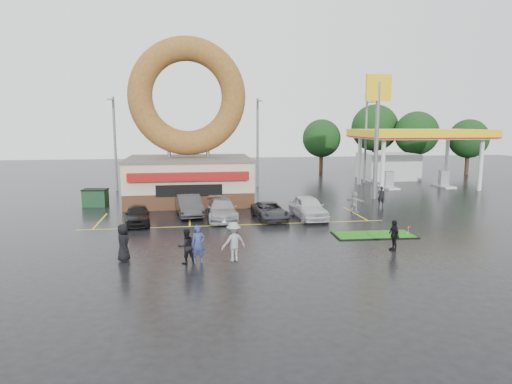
{
  "coord_description": "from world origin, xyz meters",
  "views": [
    {
      "loc": [
        -2.86,
        -25.45,
        6.63
      ],
      "look_at": [
        1.25,
        3.05,
        2.2
      ],
      "focal_mm": 32.0,
      "sensor_mm": 36.0,
      "label": 1
    }
  ],
  "objects": [
    {
      "name": "shell_sign",
      "position": [
        13.0,
        12.0,
        7.38
      ],
      "size": [
        2.2,
        0.36,
        10.6
      ],
      "color": "slate",
      "rests_on": "ground"
    },
    {
      "name": "gas_station",
      "position": [
        20.0,
        20.94,
        3.7
      ],
      "size": [
        12.3,
        13.65,
        5.9
      ],
      "color": "silver",
      "rests_on": "ground"
    },
    {
      "name": "car_dgrey",
      "position": [
        -3.04,
        6.89,
        0.75
      ],
      "size": [
        2.16,
        4.74,
        1.51
      ],
      "primitive_type": "imported",
      "rotation": [
        0.0,
        0.0,
        0.13
      ],
      "color": "#2D2E30",
      "rests_on": "ground"
    },
    {
      "name": "person_cameraman",
      "position": [
        7.54,
        -3.62,
        0.81
      ],
      "size": [
        0.44,
        0.96,
        1.61
      ],
      "primitive_type": "imported",
      "rotation": [
        0.0,
        0.0,
        -1.52
      ],
      "color": "black",
      "rests_on": "ground"
    },
    {
      "name": "streetlight_left",
      "position": [
        -10.0,
        19.92,
        4.78
      ],
      "size": [
        0.4,
        2.21,
        9.0
      ],
      "color": "slate",
      "rests_on": "ground"
    },
    {
      "name": "tree_far_c",
      "position": [
        22.0,
        34.0,
        5.84
      ],
      "size": [
        6.3,
        6.3,
        9.0
      ],
      "color": "#332114",
      "rests_on": "ground"
    },
    {
      "name": "putting_green",
      "position": [
        7.78,
        -0.5,
        0.04
      ],
      "size": [
        4.84,
        2.25,
        0.59
      ],
      "color": "black",
      "rests_on": "ground"
    },
    {
      "name": "car_black",
      "position": [
        -6.36,
        4.48,
        0.65
      ],
      "size": [
        1.92,
        3.94,
        1.3
      ],
      "primitive_type": "imported",
      "rotation": [
        0.0,
        0.0,
        0.11
      ],
      "color": "black",
      "rests_on": "ground"
    },
    {
      "name": "person_bystander",
      "position": [
        -6.12,
        -3.62,
        0.92
      ],
      "size": [
        0.78,
        1.01,
        1.85
      ],
      "primitive_type": "imported",
      "rotation": [
        0.0,
        0.0,
        1.81
      ],
      "color": "black",
      "rests_on": "ground"
    },
    {
      "name": "streetlight_right",
      "position": [
        16.0,
        21.92,
        4.78
      ],
      "size": [
        0.4,
        2.21,
        9.0
      ],
      "color": "slate",
      "rests_on": "ground"
    },
    {
      "name": "person_walker_far",
      "position": [
        12.11,
        8.56,
        0.79
      ],
      "size": [
        0.64,
        0.48,
        1.58
      ],
      "primitive_type": "imported",
      "rotation": [
        0.0,
        0.0,
        2.95
      ],
      "color": "black",
      "rests_on": "ground"
    },
    {
      "name": "car_grey",
      "position": [
        2.49,
        4.87,
        0.58
      ],
      "size": [
        2.34,
        4.38,
        1.17
      ],
      "primitive_type": "imported",
      "rotation": [
        0.0,
        0.0,
        0.1
      ],
      "color": "#2E2E31",
      "rests_on": "ground"
    },
    {
      "name": "person_blue",
      "position": [
        -2.58,
        -4.34,
        0.9
      ],
      "size": [
        0.73,
        0.55,
        1.81
      ],
      "primitive_type": "imported",
      "rotation": [
        0.0,
        0.0,
        0.2
      ],
      "color": "navy",
      "rests_on": "ground"
    },
    {
      "name": "person_blackjkt",
      "position": [
        -3.15,
        -4.35,
        0.84
      ],
      "size": [
        1.0,
        0.91,
        1.67
      ],
      "primitive_type": "imported",
      "rotation": [
        0.0,
        0.0,
        3.55
      ],
      "color": "black",
      "rests_on": "ground"
    },
    {
      "name": "streetlight_mid",
      "position": [
        4.0,
        20.92,
        4.78
      ],
      "size": [
        0.4,
        2.21,
        9.0
      ],
      "color": "slate",
      "rests_on": "ground"
    },
    {
      "name": "tree_far_a",
      "position": [
        26.0,
        30.0,
        5.18
      ],
      "size": [
        5.6,
        5.6,
        8.0
      ],
      "color": "#332114",
      "rests_on": "ground"
    },
    {
      "name": "tree_far_d",
      "position": [
        14.0,
        32.0,
        4.53
      ],
      "size": [
        4.9,
        4.9,
        7.0
      ],
      "color": "#332114",
      "rests_on": "ground"
    },
    {
      "name": "person_hoodie",
      "position": [
        -0.9,
        -4.28,
        0.95
      ],
      "size": [
        1.4,
        1.1,
        1.9
      ],
      "primitive_type": "imported",
      "rotation": [
        0.0,
        0.0,
        3.51
      ],
      "color": "gray",
      "rests_on": "ground"
    },
    {
      "name": "donut_shop",
      "position": [
        -3.0,
        12.97,
        4.46
      ],
      "size": [
        10.2,
        8.7,
        13.5
      ],
      "color": "#472B19",
      "rests_on": "ground"
    },
    {
      "name": "car_white",
      "position": [
        5.14,
        4.71,
        0.79
      ],
      "size": [
        2.13,
        4.73,
        1.58
      ],
      "primitive_type": "imported",
      "rotation": [
        0.0,
        0.0,
        0.06
      ],
      "color": "silver",
      "rests_on": "ground"
    },
    {
      "name": "tree_far_b",
      "position": [
        32.0,
        28.0,
        4.53
      ],
      "size": [
        4.9,
        4.9,
        7.0
      ],
      "color": "#332114",
      "rests_on": "ground"
    },
    {
      "name": "dumpster",
      "position": [
        -10.4,
        11.69,
        0.65
      ],
      "size": [
        1.92,
        1.4,
        1.3
      ],
      "primitive_type": "cube",
      "rotation": [
        0.0,
        0.0,
        -0.11
      ],
      "color": "#183E22",
      "rests_on": "ground"
    },
    {
      "name": "ground",
      "position": [
        0.0,
        0.0,
        0.0
      ],
      "size": [
        120.0,
        120.0,
        0.0
      ],
      "primitive_type": "plane",
      "color": "black",
      "rests_on": "ground"
    },
    {
      "name": "car_silver",
      "position": [
        -0.8,
        5.31,
        0.7
      ],
      "size": [
        1.96,
        4.82,
        1.4
      ],
      "primitive_type": "imported",
      "rotation": [
        0.0,
        0.0,
        0.0
      ],
      "color": "#97979C",
      "rests_on": "ground"
    },
    {
      "name": "person_walker_near",
      "position": [
        9.09,
        6.35,
        0.79
      ],
      "size": [
        1.35,
        1.38,
        1.58
      ],
      "primitive_type": "imported",
      "rotation": [
        0.0,
        0.0,
        2.33
      ],
      "color": "#9C9C9E",
      "rests_on": "ground"
    }
  ]
}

